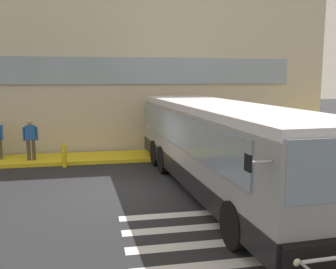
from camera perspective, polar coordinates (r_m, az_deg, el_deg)
name	(u,v)px	position (r m, az deg, el deg)	size (l,w,h in m)	color
ground_plane	(120,191)	(11.95, -7.26, -8.48)	(80.00, 90.00, 0.02)	#232326
bay_paint_stripes	(228,242)	(8.46, 9.08, -15.82)	(4.40, 3.96, 0.01)	silver
terminal_building	(93,69)	(23.04, -11.26, 9.73)	(23.15, 13.80, 8.03)	beige
boarding_curb	(112,157)	(16.58, -8.44, -3.38)	(25.35, 2.00, 0.15)	yellow
bus_main_foreground	(219,148)	(11.70, 7.78, -2.08)	(3.14, 12.01, 2.70)	gray
passenger_at_curb_edge	(30,138)	(16.24, -20.11, -0.46)	(0.59, 0.23, 1.68)	#4C4233
safety_bollard_yellow	(64,156)	(15.36, -15.44, -3.12)	(0.18, 0.18, 0.90)	yellow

